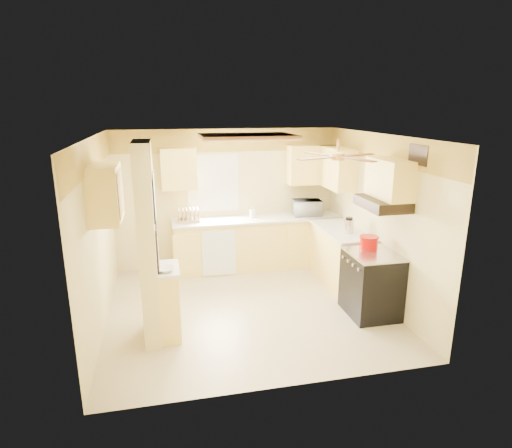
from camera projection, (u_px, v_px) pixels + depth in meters
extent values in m
plane|color=tan|center=(248.00, 308.00, 6.33)|extent=(4.00, 4.00, 0.00)
plane|color=white|center=(247.00, 136.00, 5.66)|extent=(4.00, 4.00, 0.00)
plane|color=#DDCB87|center=(227.00, 199.00, 7.79)|extent=(4.00, 0.00, 4.00)
plane|color=#DDCB87|center=(285.00, 278.00, 4.21)|extent=(4.00, 0.00, 4.00)
plane|color=#DDCB87|center=(98.00, 235.00, 5.58)|extent=(0.00, 3.80, 3.80)
plane|color=#DDCB87|center=(378.00, 219.00, 6.41)|extent=(0.00, 3.80, 3.80)
cube|color=yellow|center=(226.00, 140.00, 7.49)|extent=(4.00, 0.02, 0.40)
cube|color=#DDCB87|center=(148.00, 245.00, 5.20)|extent=(0.20, 0.70, 2.50)
cube|color=#FFDF6A|center=(170.00, 303.00, 5.46)|extent=(0.25, 0.55, 0.90)
cube|color=silver|center=(168.00, 269.00, 5.33)|extent=(0.28, 0.58, 0.04)
cube|color=#FFDF6A|center=(257.00, 244.00, 7.82)|extent=(3.00, 0.60, 0.90)
cube|color=#FFDF6A|center=(341.00, 257.00, 7.13)|extent=(0.60, 1.40, 0.90)
cube|color=silver|center=(258.00, 219.00, 7.69)|extent=(3.04, 0.64, 0.04)
cube|color=silver|center=(342.00, 230.00, 7.00)|extent=(0.64, 1.44, 0.04)
cube|color=white|center=(219.00, 253.00, 7.38)|extent=(0.58, 0.02, 0.80)
cube|color=white|center=(213.00, 183.00, 7.64)|extent=(0.92, 0.02, 1.02)
cube|color=white|center=(213.00, 183.00, 7.64)|extent=(0.80, 0.02, 0.90)
cube|color=#FFDF6A|center=(179.00, 169.00, 7.29)|extent=(0.60, 0.35, 0.70)
cube|color=#FFDF6A|center=(312.00, 165.00, 7.78)|extent=(0.90, 0.35, 0.70)
cube|color=#FFDF6A|center=(337.00, 168.00, 7.39)|extent=(0.35, 1.00, 0.70)
cube|color=#FFDF6A|center=(105.00, 194.00, 5.22)|extent=(0.35, 0.75, 0.70)
cube|color=#FFDF6A|center=(390.00, 179.00, 5.67)|extent=(0.35, 0.76, 0.52)
cube|color=black|center=(371.00, 284.00, 6.04)|extent=(0.65, 0.76, 0.90)
cube|color=silver|center=(374.00, 254.00, 5.92)|extent=(0.66, 0.77, 0.02)
cylinder|color=silver|center=(359.00, 269.00, 5.64)|extent=(0.03, 0.05, 0.05)
cylinder|color=silver|center=(353.00, 265.00, 5.80)|extent=(0.03, 0.05, 0.05)
cylinder|color=silver|center=(349.00, 261.00, 5.95)|extent=(0.03, 0.05, 0.05)
cylinder|color=silver|center=(344.00, 257.00, 6.11)|extent=(0.03, 0.05, 0.05)
cube|color=black|center=(382.00, 203.00, 5.74)|extent=(0.50, 0.76, 0.14)
cube|color=black|center=(154.00, 196.00, 5.06)|extent=(0.02, 0.42, 0.57)
cube|color=white|center=(154.00, 196.00, 5.06)|extent=(0.01, 0.37, 0.52)
cube|color=black|center=(157.00, 248.00, 5.24)|extent=(0.02, 0.42, 0.57)
cube|color=yellow|center=(158.00, 248.00, 5.24)|extent=(0.01, 0.37, 0.52)
cube|color=brown|center=(247.00, 136.00, 6.17)|extent=(1.35, 0.95, 0.06)
cube|color=white|center=(247.00, 138.00, 6.17)|extent=(1.15, 0.75, 0.02)
cylinder|color=gold|center=(338.00, 145.00, 5.23)|extent=(0.04, 0.04, 0.16)
cylinder|color=gold|center=(338.00, 157.00, 5.27)|extent=(0.18, 0.18, 0.08)
cube|color=brown|center=(356.00, 155.00, 5.43)|extent=(0.55, 0.28, 0.01)
cube|color=brown|center=(321.00, 154.00, 5.53)|extent=(0.28, 0.55, 0.01)
cube|color=brown|center=(318.00, 158.00, 5.10)|extent=(0.55, 0.28, 0.01)
cube|color=brown|center=(356.00, 159.00, 5.01)|extent=(0.28, 0.55, 0.01)
cube|color=black|center=(418.00, 155.00, 5.28)|extent=(0.02, 0.40, 0.25)
imported|color=white|center=(307.00, 208.00, 7.85)|extent=(0.54, 0.39, 0.28)
imported|color=white|center=(166.00, 270.00, 5.19)|extent=(0.20, 0.20, 0.05)
cylinder|color=#B00601|center=(369.00, 243.00, 6.10)|extent=(0.25, 0.25, 0.16)
cylinder|color=#B00601|center=(369.00, 237.00, 6.07)|extent=(0.27, 0.27, 0.02)
cylinder|color=silver|center=(349.00, 226.00, 6.75)|extent=(0.16, 0.16, 0.22)
cylinder|color=black|center=(349.00, 218.00, 6.72)|extent=(0.11, 0.11, 0.03)
cube|color=tan|center=(189.00, 220.00, 7.46)|extent=(0.39, 0.30, 0.04)
cube|color=tan|center=(179.00, 216.00, 7.40)|extent=(0.02, 0.26, 0.22)
cube|color=tan|center=(183.00, 215.00, 7.42)|extent=(0.02, 0.26, 0.22)
cube|color=tan|center=(187.00, 215.00, 7.43)|extent=(0.02, 0.26, 0.22)
cube|color=tan|center=(191.00, 215.00, 7.44)|extent=(0.02, 0.26, 0.22)
cube|color=tan|center=(194.00, 215.00, 7.46)|extent=(0.02, 0.26, 0.22)
cube|color=tan|center=(198.00, 215.00, 7.47)|extent=(0.02, 0.26, 0.22)
cylinder|color=white|center=(183.00, 215.00, 7.42)|extent=(0.01, 0.22, 0.22)
cylinder|color=white|center=(191.00, 215.00, 7.44)|extent=(0.01, 0.22, 0.22)
cylinder|color=white|center=(252.00, 214.00, 7.70)|extent=(0.11, 0.11, 0.14)
cylinder|color=tan|center=(254.00, 211.00, 7.70)|extent=(0.01, 0.01, 0.22)
cylinder|color=tan|center=(252.00, 211.00, 7.71)|extent=(0.01, 0.01, 0.22)
cylinder|color=tan|center=(251.00, 212.00, 7.69)|extent=(0.01, 0.01, 0.22)
cylinder|color=tan|center=(253.00, 212.00, 7.67)|extent=(0.01, 0.01, 0.22)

